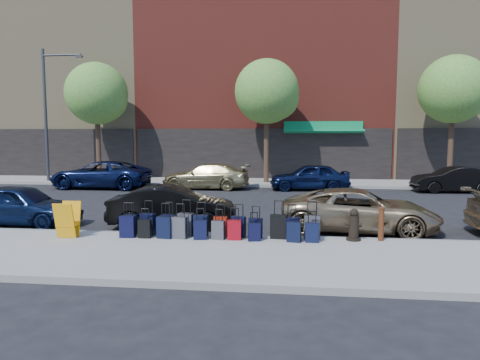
# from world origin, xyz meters

# --- Properties ---
(ground) EXTENTS (120.00, 120.00, 0.00)m
(ground) POSITION_xyz_m (0.00, 0.00, 0.00)
(ground) COLOR black
(ground) RESTS_ON ground
(sidewalk_near) EXTENTS (60.00, 4.00, 0.15)m
(sidewalk_near) POSITION_xyz_m (0.00, -6.50, 0.07)
(sidewalk_near) COLOR gray
(sidewalk_near) RESTS_ON ground
(sidewalk_far) EXTENTS (60.00, 4.00, 0.15)m
(sidewalk_far) POSITION_xyz_m (0.00, 10.00, 0.07)
(sidewalk_far) COLOR gray
(sidewalk_far) RESTS_ON ground
(curb_near) EXTENTS (60.00, 0.08, 0.15)m
(curb_near) POSITION_xyz_m (0.00, -4.48, 0.07)
(curb_near) COLOR gray
(curb_near) RESTS_ON ground
(curb_far) EXTENTS (60.00, 0.08, 0.15)m
(curb_far) POSITION_xyz_m (0.00, 7.98, 0.07)
(curb_far) COLOR gray
(curb_far) RESTS_ON ground
(building_left) EXTENTS (15.00, 12.12, 16.00)m
(building_left) POSITION_xyz_m (-16.00, 17.98, 7.98)
(building_left) COLOR #99875E
(building_left) RESTS_ON ground
(building_center) EXTENTS (17.00, 12.85, 20.00)m
(building_center) POSITION_xyz_m (0.00, 17.99, 9.98)
(building_center) COLOR maroon
(building_center) RESTS_ON ground
(tree_left) EXTENTS (3.80, 3.80, 7.27)m
(tree_left) POSITION_xyz_m (-9.86, 9.50, 5.41)
(tree_left) COLOR black
(tree_left) RESTS_ON sidewalk_far
(tree_center) EXTENTS (3.80, 3.80, 7.27)m
(tree_center) POSITION_xyz_m (0.64, 9.50, 5.41)
(tree_center) COLOR black
(tree_center) RESTS_ON sidewalk_far
(tree_right) EXTENTS (3.80, 3.80, 7.27)m
(tree_right) POSITION_xyz_m (11.14, 9.50, 5.41)
(tree_right) COLOR black
(tree_right) RESTS_ON sidewalk_far
(streetlight) EXTENTS (2.59, 0.18, 8.00)m
(streetlight) POSITION_xyz_m (-12.80, 8.80, 4.66)
(streetlight) COLOR #333338
(streetlight) RESTS_ON sidewalk_far
(suitcase_front_0) EXTENTS (0.39, 0.25, 0.89)m
(suitcase_front_0) POSITION_xyz_m (-2.54, -4.81, 0.43)
(suitcase_front_0) COLOR black
(suitcase_front_0) RESTS_ON sidewalk_near
(suitcase_front_1) EXTENTS (0.43, 0.28, 0.96)m
(suitcase_front_1) POSITION_xyz_m (-2.04, -4.79, 0.45)
(suitcase_front_1) COLOR black
(suitcase_front_1) RESTS_ON sidewalk_near
(suitcase_front_2) EXTENTS (0.42, 0.28, 0.93)m
(suitcase_front_2) POSITION_xyz_m (-1.45, -4.82, 0.44)
(suitcase_front_2) COLOR black
(suitcase_front_2) RESTS_ON sidewalk_near
(suitcase_front_3) EXTENTS (0.44, 0.29, 0.99)m
(suitcase_front_3) POSITION_xyz_m (-0.97, -4.77, 0.46)
(suitcase_front_3) COLOR #3C3B41
(suitcase_front_3) RESTS_ON sidewalk_near
(suitcase_front_4) EXTENTS (0.39, 0.21, 0.93)m
(suitcase_front_4) POSITION_xyz_m (-0.55, -4.77, 0.44)
(suitcase_front_4) COLOR black
(suitcase_front_4) RESTS_ON sidewalk_near
(suitcase_front_5) EXTENTS (0.38, 0.23, 0.88)m
(suitcase_front_5) POSITION_xyz_m (0.00, -4.79, 0.43)
(suitcase_front_5) COLOR #B01D0B
(suitcase_front_5) RESTS_ON sidewalk_near
(suitcase_front_6) EXTENTS (0.40, 0.27, 0.90)m
(suitcase_front_6) POSITION_xyz_m (0.49, -4.75, 0.43)
(suitcase_front_6) COLOR black
(suitcase_front_6) RESTS_ON sidewalk_near
(suitcase_front_7) EXTENTS (0.37, 0.23, 0.87)m
(suitcase_front_7) POSITION_xyz_m (0.96, -4.83, 0.42)
(suitcase_front_7) COLOR black
(suitcase_front_7) RESTS_ON sidewalk_near
(suitcase_front_8) EXTENTS (0.44, 0.27, 1.03)m
(suitcase_front_8) POSITION_xyz_m (1.58, -4.81, 0.47)
(suitcase_front_8) COLOR black
(suitcase_front_8) RESTS_ON sidewalk_near
(suitcase_front_9) EXTENTS (0.41, 0.28, 0.92)m
(suitcase_front_9) POSITION_xyz_m (1.94, -4.81, 0.44)
(suitcase_front_9) COLOR black
(suitcase_front_9) RESTS_ON sidewalk_near
(suitcase_front_10) EXTENTS (0.42, 0.23, 1.00)m
(suitcase_front_10) POSITION_xyz_m (2.47, -4.75, 0.46)
(suitcase_front_10) COLOR #3D3D43
(suitcase_front_10) RESTS_ON sidewalk_near
(suitcase_back_0) EXTENTS (0.41, 0.25, 0.94)m
(suitcase_back_0) POSITION_xyz_m (-2.49, -5.15, 0.44)
(suitcase_back_0) COLOR black
(suitcase_back_0) RESTS_ON sidewalk_near
(suitcase_back_1) EXTENTS (0.34, 0.21, 0.80)m
(suitcase_back_1) POSITION_xyz_m (-2.01, -5.16, 0.40)
(suitcase_back_1) COLOR black
(suitcase_back_1) RESTS_ON sidewalk_near
(suitcase_back_2) EXTENTS (0.43, 0.29, 0.94)m
(suitcase_back_2) POSITION_xyz_m (-1.46, -5.13, 0.44)
(suitcase_back_2) COLOR black
(suitcase_back_2) RESTS_ON sidewalk_near
(suitcase_back_3) EXTENTS (0.42, 0.28, 0.93)m
(suitcase_back_3) POSITION_xyz_m (-1.06, -5.10, 0.44)
(suitcase_back_3) COLOR #3F3E44
(suitcase_back_3) RESTS_ON sidewalk_near
(suitcase_back_4) EXTENTS (0.37, 0.25, 0.83)m
(suitcase_back_4) POSITION_xyz_m (-0.48, -5.15, 0.41)
(suitcase_back_4) COLOR black
(suitcase_back_4) RESTS_ON sidewalk_near
(suitcase_back_5) EXTENTS (0.36, 0.25, 0.81)m
(suitcase_back_5) POSITION_xyz_m (-0.01, -5.09, 0.40)
(suitcase_back_5) COLOR #3B3B40
(suitcase_back_5) RESTS_ON sidewalk_near
(suitcase_back_6) EXTENTS (0.36, 0.22, 0.85)m
(suitcase_back_6) POSITION_xyz_m (0.42, -5.09, 0.42)
(suitcase_back_6) COLOR maroon
(suitcase_back_6) RESTS_ON sidewalk_near
(suitcase_back_7) EXTENTS (0.35, 0.24, 0.76)m
(suitcase_back_7) POSITION_xyz_m (0.95, -5.17, 0.39)
(suitcase_back_7) COLOR black
(suitcase_back_7) RESTS_ON sidewalk_near
(suitcase_back_9) EXTENTS (0.38, 0.26, 0.85)m
(suitcase_back_9) POSITION_xyz_m (1.99, -5.15, 0.41)
(suitcase_back_9) COLOR black
(suitcase_back_9) RESTS_ON sidewalk_near
(suitcase_back_10) EXTENTS (0.35, 0.21, 0.81)m
(suitcase_back_10) POSITION_xyz_m (2.45, -5.13, 0.40)
(suitcase_back_10) COLOR black
(suitcase_back_10) RESTS_ON sidewalk_near
(fire_hydrant) EXTENTS (0.44, 0.38, 0.85)m
(fire_hydrant) POSITION_xyz_m (3.55, -4.80, 0.54)
(fire_hydrant) COLOR black
(fire_hydrant) RESTS_ON sidewalk_near
(bollard) EXTENTS (0.16, 0.16, 0.88)m
(bollard) POSITION_xyz_m (4.25, -4.77, 0.60)
(bollard) COLOR #38190C
(bollard) RESTS_ON sidewalk_near
(display_rack) EXTENTS (0.54, 0.59, 0.95)m
(display_rack) POSITION_xyz_m (-4.09, -5.33, 0.62)
(display_rack) COLOR orange
(display_rack) RESTS_ON sidewalk_near
(car_near_0) EXTENTS (3.99, 1.71, 1.34)m
(car_near_0) POSITION_xyz_m (-6.81, -3.34, 0.67)
(car_near_0) COLOR #0C1735
(car_near_0) RESTS_ON ground
(car_near_1) EXTENTS (4.10, 1.80, 1.31)m
(car_near_1) POSITION_xyz_m (-1.80, -3.05, 0.66)
(car_near_1) COLOR black
(car_near_1) RESTS_ON ground
(car_near_2) EXTENTS (4.88, 2.68, 1.29)m
(car_near_2) POSITION_xyz_m (3.98, -2.99, 0.65)
(car_near_2) COLOR #927B59
(car_near_2) RESTS_ON ground
(car_far_0) EXTENTS (5.51, 2.61, 1.52)m
(car_far_0) POSITION_xyz_m (-8.60, 6.59, 0.76)
(car_far_0) COLOR #0D163C
(car_far_0) RESTS_ON ground
(car_far_1) EXTENTS (4.87, 2.13, 1.39)m
(car_far_1) POSITION_xyz_m (-2.70, 6.94, 0.70)
(car_far_1) COLOR tan
(car_far_1) RESTS_ON ground
(car_far_2) EXTENTS (4.36, 2.07, 1.44)m
(car_far_2) POSITION_xyz_m (2.95, 7.03, 0.72)
(car_far_2) COLOR #0C1535
(car_far_2) RESTS_ON ground
(car_far_3) EXTENTS (4.08, 1.56, 1.33)m
(car_far_3) POSITION_xyz_m (10.27, 6.89, 0.66)
(car_far_3) COLOR black
(car_far_3) RESTS_ON ground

